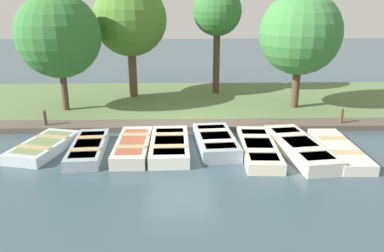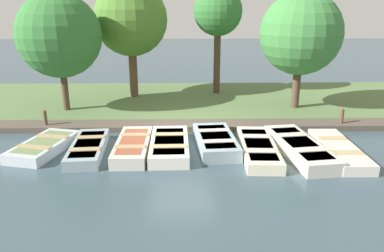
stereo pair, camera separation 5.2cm
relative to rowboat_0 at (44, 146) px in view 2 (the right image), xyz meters
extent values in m
plane|color=#384C56|center=(-1.11, 4.42, -0.17)|extent=(80.00, 80.00, 0.00)
cube|color=#567042|center=(-6.11, 4.42, -0.09)|extent=(8.00, 24.00, 0.17)
cube|color=#51473D|center=(-2.25, 4.42, -0.07)|extent=(1.03, 22.71, 0.21)
cube|color=#B2BCC1|center=(0.00, 0.00, -0.01)|extent=(2.83, 1.81, 0.33)
cube|color=#6B7F51|center=(0.00, 0.00, 0.14)|extent=(2.31, 1.44, 0.03)
cube|color=tan|center=(0.48, -0.12, 0.17)|extent=(0.52, 1.15, 0.03)
cube|color=tan|center=(-0.48, 0.12, 0.17)|extent=(0.52, 1.15, 0.03)
cube|color=#8C9EA8|center=(0.21, 1.48, 0.00)|extent=(2.97, 1.21, 0.34)
cube|color=#4C709E|center=(0.21, 1.48, 0.15)|extent=(2.44, 0.95, 0.03)
cube|color=tan|center=(0.76, 1.52, 0.18)|extent=(0.36, 0.94, 0.03)
cube|color=tan|center=(-0.35, 1.44, 0.18)|extent=(0.36, 0.94, 0.03)
cube|color=beige|center=(0.14, 2.90, 0.02)|extent=(2.93, 1.04, 0.39)
cube|color=#994C33|center=(0.14, 2.90, 0.20)|extent=(2.41, 0.81, 0.03)
cube|color=tan|center=(0.69, 2.90, 0.23)|extent=(0.30, 0.95, 0.03)
cube|color=tan|center=(-0.42, 2.90, 0.23)|extent=(0.30, 0.95, 0.03)
cube|color=silver|center=(0.08, 4.07, 0.02)|extent=(3.00, 1.27, 0.38)
cube|color=#6B7F51|center=(0.08, 4.07, 0.19)|extent=(2.46, 0.99, 0.03)
cube|color=tan|center=(0.65, 4.08, 0.22)|extent=(0.32, 1.12, 0.03)
cube|color=tan|center=(-0.48, 4.06, 0.22)|extent=(0.32, 1.12, 0.03)
cube|color=#8C9EA8|center=(-0.20, 5.59, 0.04)|extent=(2.91, 1.44, 0.42)
cube|color=#994C33|center=(-0.20, 5.59, 0.23)|extent=(2.38, 1.13, 0.03)
cube|color=beige|center=(0.33, 5.63, 0.26)|extent=(0.37, 1.13, 0.03)
cube|color=beige|center=(-0.74, 5.54, 0.26)|extent=(0.37, 1.13, 0.03)
cube|color=beige|center=(0.31, 6.92, -0.01)|extent=(3.46, 1.23, 0.33)
cube|color=#6B7F51|center=(0.31, 6.92, 0.15)|extent=(2.84, 0.96, 0.03)
cube|color=beige|center=(0.96, 6.89, 0.17)|extent=(0.39, 0.99, 0.03)
cube|color=beige|center=(-0.34, 6.95, 0.17)|extent=(0.39, 0.99, 0.03)
cube|color=beige|center=(0.41, 8.23, 0.03)|extent=(3.67, 1.58, 0.41)
cube|color=#994C33|center=(0.41, 8.23, 0.22)|extent=(3.00, 1.25, 0.03)
cube|color=beige|center=(1.08, 8.32, 0.25)|extent=(0.49, 1.07, 0.03)
cube|color=beige|center=(-0.26, 8.14, 0.25)|extent=(0.49, 1.07, 0.03)
cube|color=beige|center=(0.49, 9.46, -0.02)|extent=(3.31, 1.04, 0.31)
cube|color=teal|center=(0.49, 9.46, 0.13)|extent=(2.71, 0.81, 0.03)
cube|color=tan|center=(1.11, 9.45, 0.15)|extent=(0.34, 0.91, 0.03)
cube|color=tan|center=(-0.14, 9.46, 0.15)|extent=(0.34, 0.91, 0.03)
cylinder|color=brown|center=(-2.12, -0.66, 0.18)|extent=(0.13, 0.13, 0.72)
sphere|color=brown|center=(-2.12, -0.66, 0.56)|extent=(0.12, 0.12, 0.12)
cylinder|color=brown|center=(-2.12, 10.57, 0.18)|extent=(0.13, 0.13, 0.72)
sphere|color=brown|center=(-2.12, 10.57, 0.56)|extent=(0.12, 0.12, 0.12)
cylinder|color=#4C3828|center=(-4.46, -0.57, 1.01)|extent=(0.28, 0.28, 2.37)
sphere|color=#337033|center=(-4.46, -0.57, 3.15)|extent=(3.47, 3.47, 3.47)
cylinder|color=brown|center=(-6.94, 2.06, 1.29)|extent=(0.40, 0.40, 2.93)
sphere|color=#4C7A2D|center=(-6.94, 2.06, 3.70)|extent=(3.45, 3.45, 3.45)
cylinder|color=#4C3828|center=(-7.54, 6.22, 1.61)|extent=(0.34, 0.34, 3.57)
sphere|color=#337033|center=(-7.54, 6.22, 4.05)|extent=(2.37, 2.37, 2.37)
cylinder|color=#4C3828|center=(-4.64, 9.49, 1.03)|extent=(0.34, 0.34, 2.42)
sphere|color=#3D7F3D|center=(-4.64, 9.49, 3.20)|extent=(3.47, 3.47, 3.47)
camera|label=1|loc=(11.41, 4.52, 4.39)|focal=35.00mm
camera|label=2|loc=(11.41, 4.57, 4.39)|focal=35.00mm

